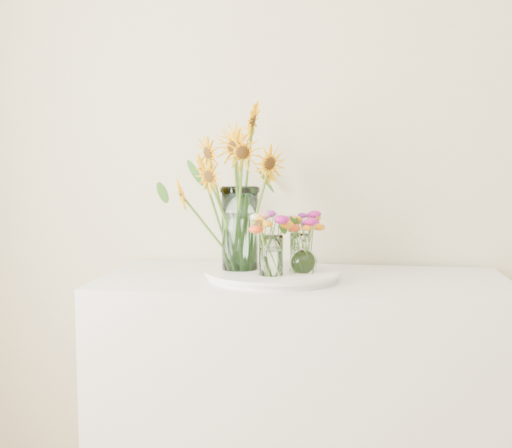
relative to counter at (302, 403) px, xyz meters
name	(u,v)px	position (x,y,z in m)	size (l,w,h in m)	color
counter	(302,403)	(0.00, 0.00, 0.00)	(1.40, 0.60, 0.90)	white
tray	(272,275)	(-0.10, -0.04, 0.46)	(0.44, 0.44, 0.03)	white
mason_jar	(240,229)	(-0.22, -0.03, 0.62)	(0.12, 0.12, 0.29)	#ABD9DC
sunflower_bouquet	(240,189)	(-0.22, -0.03, 0.76)	(0.79, 0.79, 0.57)	#FEB005
small_vase_a	(271,256)	(-0.10, -0.13, 0.54)	(0.08, 0.08, 0.14)	white
wildflower_posy_a	(271,242)	(-0.10, -0.13, 0.59)	(0.19, 0.19, 0.23)	orange
small_vase_b	(303,254)	(0.00, -0.06, 0.54)	(0.09, 0.09, 0.14)	white
wildflower_posy_b	(304,240)	(0.00, -0.06, 0.59)	(0.19, 0.19, 0.23)	orange
small_vase_c	(300,250)	(-0.02, 0.06, 0.54)	(0.07, 0.07, 0.12)	white
wildflower_posy_c	(300,238)	(-0.02, 0.06, 0.58)	(0.19, 0.19, 0.21)	orange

